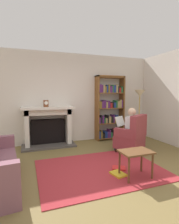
{
  "coord_description": "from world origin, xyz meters",
  "views": [
    {
      "loc": [
        -1.34,
        -2.75,
        1.5
      ],
      "look_at": [
        0.1,
        1.2,
        1.05
      ],
      "focal_mm": 28.12,
      "sensor_mm": 36.0,
      "label": 1
    }
  ],
  "objects_px": {
    "side_table": "(136,155)",
    "floor_lamp": "(140,98)",
    "fireplace": "(48,125)",
    "armchair_reading": "(132,136)",
    "mantel_clock": "(46,104)",
    "seated_reader": "(128,128)",
    "bookshelf": "(110,109)"
  },
  "relations": [
    {
      "from": "bookshelf",
      "to": "side_table",
      "type": "xyz_separation_m",
      "value": [
        -0.74,
        -2.55,
        -0.59
      ]
    },
    {
      "from": "mantel_clock",
      "to": "armchair_reading",
      "type": "height_order",
      "value": "mantel_clock"
    },
    {
      "from": "bookshelf",
      "to": "side_table",
      "type": "height_order",
      "value": "bookshelf"
    },
    {
      "from": "armchair_reading",
      "to": "floor_lamp",
      "type": "height_order",
      "value": "floor_lamp"
    },
    {
      "from": "side_table",
      "to": "fireplace",
      "type": "bearing_deg",
      "value": 115.95
    },
    {
      "from": "fireplace",
      "to": "seated_reader",
      "type": "relative_size",
      "value": 1.29
    },
    {
      "from": "mantel_clock",
      "to": "side_table",
      "type": "relative_size",
      "value": 0.33
    },
    {
      "from": "armchair_reading",
      "to": "side_table",
      "type": "xyz_separation_m",
      "value": [
        -0.69,
        -1.17,
        -0.02
      ]
    },
    {
      "from": "side_table",
      "to": "mantel_clock",
      "type": "bearing_deg",
      "value": 117.88
    },
    {
      "from": "armchair_reading",
      "to": "floor_lamp",
      "type": "distance_m",
      "value": 1.5
    },
    {
      "from": "side_table",
      "to": "floor_lamp",
      "type": "distance_m",
      "value": 2.69
    },
    {
      "from": "bookshelf",
      "to": "seated_reader",
      "type": "bearing_deg",
      "value": -94.91
    },
    {
      "from": "fireplace",
      "to": "bookshelf",
      "type": "relative_size",
      "value": 0.72
    },
    {
      "from": "bookshelf",
      "to": "floor_lamp",
      "type": "xyz_separation_m",
      "value": [
        0.76,
        -0.53,
        0.36
      ]
    },
    {
      "from": "mantel_clock",
      "to": "armchair_reading",
      "type": "xyz_separation_m",
      "value": [
        1.97,
        -1.24,
        -0.79
      ]
    },
    {
      "from": "fireplace",
      "to": "side_table",
      "type": "bearing_deg",
      "value": -64.05
    },
    {
      "from": "side_table",
      "to": "seated_reader",
      "type": "bearing_deg",
      "value": 63.59
    },
    {
      "from": "side_table",
      "to": "floor_lamp",
      "type": "xyz_separation_m",
      "value": [
        1.5,
        2.02,
        0.95
      ]
    },
    {
      "from": "fireplace",
      "to": "floor_lamp",
      "type": "relative_size",
      "value": 0.91
    },
    {
      "from": "mantel_clock",
      "to": "floor_lamp",
      "type": "distance_m",
      "value": 2.81
    },
    {
      "from": "fireplace",
      "to": "mantel_clock",
      "type": "xyz_separation_m",
      "value": [
        -0.05,
        -0.1,
        0.63
      ]
    },
    {
      "from": "armchair_reading",
      "to": "seated_reader",
      "type": "xyz_separation_m",
      "value": [
        -0.06,
        0.1,
        0.2
      ]
    },
    {
      "from": "mantel_clock",
      "to": "seated_reader",
      "type": "height_order",
      "value": "mantel_clock"
    },
    {
      "from": "seated_reader",
      "to": "armchair_reading",
      "type": "bearing_deg",
      "value": 90.0
    },
    {
      "from": "mantel_clock",
      "to": "seated_reader",
      "type": "relative_size",
      "value": 0.16
    },
    {
      "from": "mantel_clock",
      "to": "side_table",
      "type": "distance_m",
      "value": 2.85
    },
    {
      "from": "mantel_clock",
      "to": "side_table",
      "type": "bearing_deg",
      "value": -62.12
    },
    {
      "from": "seated_reader",
      "to": "side_table",
      "type": "relative_size",
      "value": 2.04
    },
    {
      "from": "seated_reader",
      "to": "floor_lamp",
      "type": "height_order",
      "value": "floor_lamp"
    },
    {
      "from": "bookshelf",
      "to": "side_table",
      "type": "distance_m",
      "value": 2.72
    },
    {
      "from": "mantel_clock",
      "to": "seated_reader",
      "type": "xyz_separation_m",
      "value": [
        1.91,
        -1.14,
        -0.6
      ]
    },
    {
      "from": "mantel_clock",
      "to": "seated_reader",
      "type": "bearing_deg",
      "value": -30.8
    }
  ]
}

